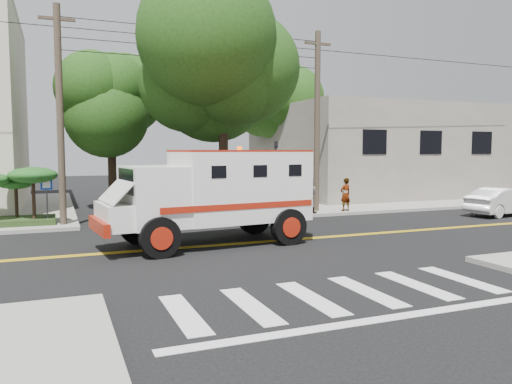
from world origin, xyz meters
name	(u,v)px	position (x,y,z in m)	size (l,w,h in m)	color
ground	(242,243)	(0.00, 0.00, 0.00)	(100.00, 100.00, 0.00)	black
sidewalk_ne	(357,195)	(13.50, 13.50, 0.07)	(17.00, 17.00, 0.15)	gray
building_right	(371,151)	(15.00, 14.00, 3.15)	(14.00, 12.00, 6.00)	slate
utility_pole_left	(60,118)	(-5.60, 6.00, 4.50)	(0.28, 0.28, 9.00)	#382D23
utility_pole_right	(317,124)	(6.30, 6.20, 4.50)	(0.28, 0.28, 9.00)	#382D23
tree_main	(234,63)	(1.94, 6.21, 7.20)	(6.08, 5.70, 9.85)	black
tree_left	(117,102)	(-2.68, 11.79, 5.73)	(4.48, 4.20, 7.70)	black
tree_right	(282,108)	(8.84, 15.77, 6.09)	(4.80, 4.50, 8.20)	black
traffic_signal	(276,171)	(3.80, 5.60, 2.23)	(0.15, 0.18, 3.60)	#3F3F42
accessibility_sign	(47,195)	(-6.20, 6.17, 1.37)	(0.45, 0.10, 2.02)	#3F3F42
palm_planter	(14,188)	(-7.44, 6.62, 1.65)	(3.52, 2.63, 2.36)	#1E3314
armored_truck	(215,191)	(-0.85, 0.22, 1.82)	(7.25, 3.45, 3.19)	silver
parked_sedan	(502,202)	(14.41, 2.17, 0.68)	(1.44, 4.13, 1.36)	silver
pedestrian_a	(345,195)	(7.56, 5.50, 0.98)	(0.60, 0.40, 1.65)	gray
pedestrian_b	(309,195)	(5.50, 5.50, 1.02)	(0.85, 0.66, 1.75)	gray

